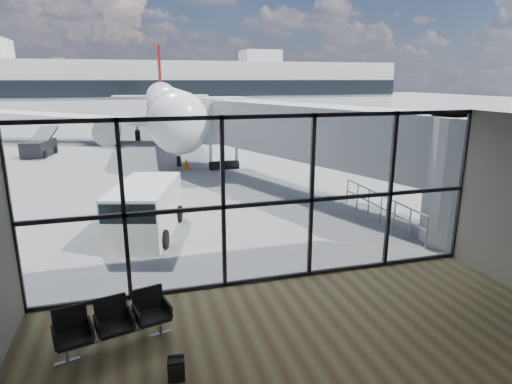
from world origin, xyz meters
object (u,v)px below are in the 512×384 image
backpack (176,370)px  airliner (167,107)px  seating_row (113,320)px  service_van (144,210)px  belt_loader (39,147)px

backpack → airliner: airliner is taller
seating_row → service_van: 6.50m
seating_row → service_van: (0.84, 6.44, 0.37)m
backpack → airliner: (2.59, 33.92, 2.63)m
seating_row → belt_loader: 25.99m
seating_row → service_van: size_ratio=0.51×
backpack → service_van: size_ratio=0.10×
seating_row → service_van: service_van is taller
seating_row → airliner: size_ratio=0.06×
airliner → belt_loader: (-9.66, -7.15, -2.22)m
seating_row → belt_loader: size_ratio=0.53×
seating_row → service_van: bearing=68.0°
backpack → belt_loader: bearing=111.0°
service_van → belt_loader: bearing=125.5°
backpack → airliner: bearing=91.8°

